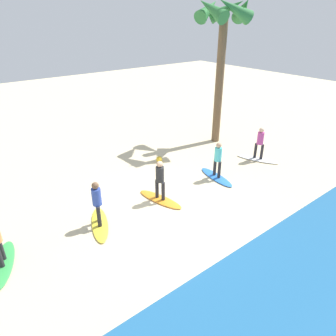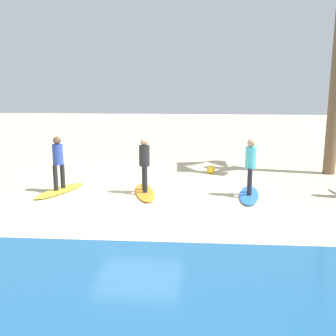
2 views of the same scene
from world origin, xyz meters
name	(u,v)px [view 1 (image 1 of 2)]	position (x,y,z in m)	size (l,w,h in m)	color
ground_plane	(172,211)	(0.00, 0.00, 0.00)	(60.00, 60.00, 0.00)	beige
surfboard_white	(257,159)	(-6.29, -0.84, 0.04)	(2.10, 0.56, 0.09)	white
surfer_white	(260,141)	(-6.29, -0.84, 1.04)	(0.32, 0.43, 1.64)	#232328
surfboard_blue	(216,177)	(-3.22, -0.78, 0.04)	(2.10, 0.56, 0.09)	blue
surfer_blue	(218,157)	(-3.22, -0.78, 1.04)	(0.32, 0.46, 1.64)	#232328
surfboard_orange	(160,199)	(-0.08, -0.86, 0.04)	(2.10, 0.56, 0.09)	orange
surfer_orange	(160,177)	(-0.08, -0.86, 1.04)	(0.32, 0.45, 1.64)	#232328
surfboard_yellow	(100,224)	(2.57, -0.87, 0.04)	(2.10, 0.56, 0.09)	yellow
surfer_yellow	(97,200)	(2.57, -0.87, 1.04)	(0.32, 0.44, 1.64)	#232328
surfboard_green	(4,264)	(5.70, -0.90, 0.04)	(2.10, 0.56, 0.09)	green
palm_tree	(223,27)	(-6.53, -4.06, 6.09)	(2.88, 3.03, 7.59)	brown
beach_ball	(159,159)	(-2.18, -3.73, 0.15)	(0.30, 0.30, 0.30)	yellow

